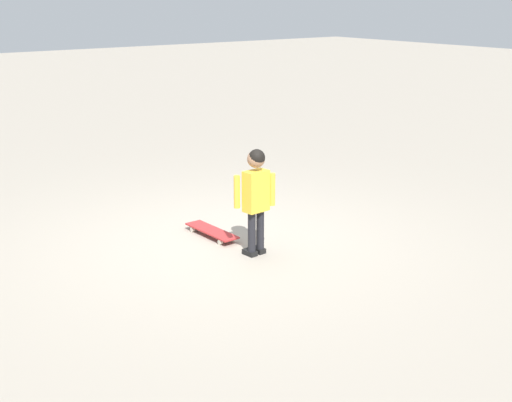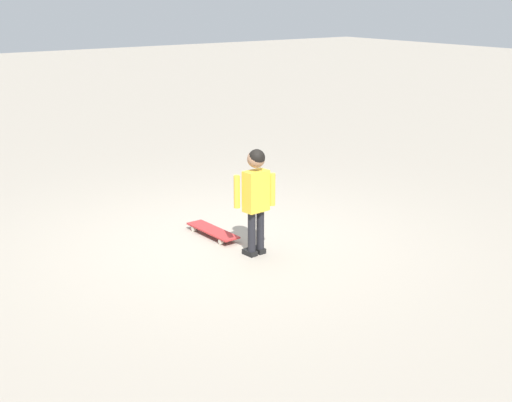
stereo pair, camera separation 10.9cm
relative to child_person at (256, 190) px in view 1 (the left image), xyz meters
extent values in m
plane|color=#9E9384|center=(-0.49, -0.02, -0.66)|extent=(50.00, 50.00, 0.00)
cylinder|color=black|center=(0.01, -0.05, -0.42)|extent=(0.08, 0.08, 0.42)
cube|color=black|center=(-0.02, -0.06, -0.63)|extent=(0.16, 0.09, 0.05)
cylinder|color=black|center=(0.00, 0.05, -0.42)|extent=(0.08, 0.08, 0.42)
cube|color=black|center=(-0.03, 0.05, -0.63)|extent=(0.16, 0.09, 0.05)
cube|color=gold|center=(0.00, 0.00, -0.01)|extent=(0.16, 0.25, 0.40)
cylinder|color=gold|center=(-0.09, -0.16, -0.01)|extent=(0.06, 0.06, 0.32)
cylinder|color=gold|center=(0.05, 0.16, -0.01)|extent=(0.06, 0.06, 0.32)
sphere|color=#9E7051|center=(0.00, 0.00, 0.31)|extent=(0.17, 0.17, 0.17)
sphere|color=black|center=(0.01, 0.00, 0.32)|extent=(0.16, 0.16, 0.16)
cube|color=#B22D2D|center=(-0.70, -0.06, -0.59)|extent=(0.73, 0.21, 0.02)
cube|color=#B7B7BC|center=(-0.95, -0.07, -0.61)|extent=(0.03, 0.11, 0.02)
cube|color=#B7B7BC|center=(-0.44, -0.05, -0.61)|extent=(0.03, 0.11, 0.02)
cylinder|color=beige|center=(-0.95, -0.14, -0.63)|extent=(0.06, 0.03, 0.06)
cylinder|color=beige|center=(-0.96, 0.01, -0.63)|extent=(0.06, 0.03, 0.06)
cylinder|color=beige|center=(-0.44, -0.12, -0.63)|extent=(0.06, 0.03, 0.06)
cylinder|color=beige|center=(-0.45, 0.03, -0.63)|extent=(0.06, 0.03, 0.06)
camera|label=1|loc=(5.11, -3.83, 1.81)|focal=48.71mm
camera|label=2|loc=(5.17, -3.74, 1.81)|focal=48.71mm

